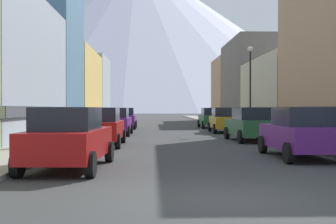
% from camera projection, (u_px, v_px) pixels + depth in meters
% --- Properties ---
extents(ground_plane, '(400.00, 400.00, 0.00)m').
position_uv_depth(ground_plane, '(226.00, 200.00, 8.42)').
color(ground_plane, '#373737').
extents(sidewalk_left, '(2.50, 100.00, 0.15)m').
position_uv_depth(sidewalk_left, '(103.00, 125.00, 43.17)').
color(sidewalk_left, gray).
rests_on(sidewalk_left, ground).
extents(sidewalk_right, '(2.50, 100.00, 0.15)m').
position_uv_depth(sidewalk_right, '(229.00, 125.00, 43.62)').
color(sidewalk_right, gray).
rests_on(sidewalk_right, ground).
extents(storefront_left_2, '(10.20, 8.12, 11.59)m').
position_uv_depth(storefront_left_2, '(14.00, 60.00, 34.99)').
color(storefront_left_2, slate).
rests_on(storefront_left_2, ground).
extents(storefront_left_3, '(9.76, 13.60, 7.82)m').
position_uv_depth(storefront_left_3, '(50.00, 89.00, 46.30)').
color(storefront_left_3, '#D8B259').
rests_on(storefront_left_3, ground).
extents(storefront_left_4, '(9.09, 10.04, 8.53)m').
position_uv_depth(storefront_left_4, '(74.00, 90.00, 58.43)').
color(storefront_left_4, '#99A5B2').
rests_on(storefront_left_4, ground).
extents(storefront_right_2, '(8.19, 12.99, 6.04)m').
position_uv_depth(storefront_right_2, '(301.00, 95.00, 38.04)').
color(storefront_right_2, beige).
rests_on(storefront_right_2, ground).
extents(storefront_right_3, '(6.81, 12.50, 9.54)m').
position_uv_depth(storefront_right_3, '(257.00, 84.00, 50.84)').
color(storefront_right_3, '#66605B').
rests_on(storefront_right_3, ground).
extents(storefront_right_4, '(6.87, 9.44, 8.72)m').
position_uv_depth(storefront_right_4, '(239.00, 91.00, 62.05)').
color(storefront_right_4, tan).
rests_on(storefront_right_4, ground).
extents(car_left_0, '(2.24, 4.48, 1.78)m').
position_uv_depth(car_left_0, '(69.00, 138.00, 12.59)').
color(car_left_0, '#9E1111').
rests_on(car_left_0, ground).
extents(car_left_1, '(2.09, 4.41, 1.78)m').
position_uv_depth(car_left_1, '(101.00, 127.00, 20.38)').
color(car_left_1, '#9E1111').
rests_on(car_left_1, ground).
extents(car_left_2, '(2.11, 4.42, 1.78)m').
position_uv_depth(car_left_2, '(115.00, 121.00, 28.47)').
color(car_left_2, '#591E72').
rests_on(car_left_2, ground).
extents(car_left_3, '(2.09, 4.42, 1.78)m').
position_uv_depth(car_left_3, '(124.00, 118.00, 37.49)').
color(car_left_3, '#591E72').
rests_on(car_left_3, ground).
extents(car_right_0, '(2.07, 4.41, 1.78)m').
position_uv_depth(car_right_0, '(301.00, 132.00, 15.42)').
color(car_right_0, '#591E72').
rests_on(car_right_0, ground).
extents(car_right_1, '(2.21, 4.47, 1.78)m').
position_uv_depth(car_right_1, '(251.00, 124.00, 23.27)').
color(car_right_1, '#265933').
rests_on(car_right_1, ground).
extents(car_right_2, '(2.15, 4.44, 1.78)m').
position_uv_depth(car_right_2, '(225.00, 120.00, 31.54)').
color(car_right_2, '#B28419').
rests_on(car_right_2, ground).
extents(car_right_3, '(2.06, 4.40, 1.78)m').
position_uv_depth(car_right_3, '(211.00, 118.00, 38.70)').
color(car_right_3, '#265933').
rests_on(car_right_3, ground).
extents(trash_bin_right, '(0.59, 0.59, 0.98)m').
position_uv_depth(trash_bin_right, '(318.00, 132.00, 20.61)').
color(trash_bin_right, '#4C5156').
rests_on(trash_bin_right, sidewalk_right).
extents(potted_plant_0, '(0.57, 0.57, 0.92)m').
position_uv_depth(potted_plant_0, '(305.00, 128.00, 24.23)').
color(potted_plant_0, gray).
rests_on(potted_plant_0, sidewalk_right).
extents(pedestrian_0, '(0.36, 0.36, 1.68)m').
position_uv_depth(pedestrian_0, '(68.00, 123.00, 25.11)').
color(pedestrian_0, brown).
rests_on(pedestrian_0, sidewalk_left).
extents(pedestrian_1, '(0.36, 0.36, 1.52)m').
position_uv_depth(pedestrian_1, '(34.00, 130.00, 18.01)').
color(pedestrian_1, brown).
rests_on(pedestrian_1, sidewalk_left).
extents(pedestrian_2, '(0.36, 0.36, 1.59)m').
position_uv_depth(pedestrian_2, '(35.00, 129.00, 18.11)').
color(pedestrian_2, '#333338').
rests_on(pedestrian_2, sidewalk_left).
extents(streetlamp_right, '(0.36, 0.36, 5.86)m').
position_uv_depth(streetlamp_right, '(250.00, 76.00, 30.29)').
color(streetlamp_right, black).
rests_on(streetlamp_right, sidewalk_right).
extents(mountain_backdrop, '(255.02, 255.02, 92.85)m').
position_uv_depth(mountain_backdrop, '(136.00, 35.00, 267.43)').
color(mountain_backdrop, silver).
rests_on(mountain_backdrop, ground).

